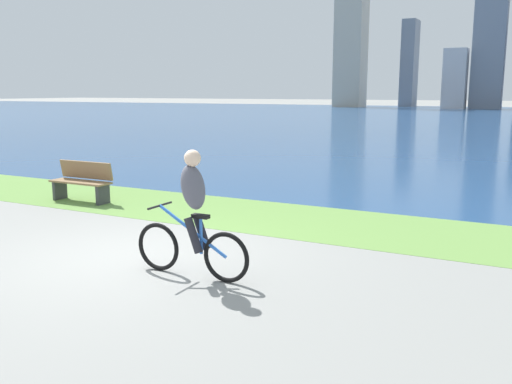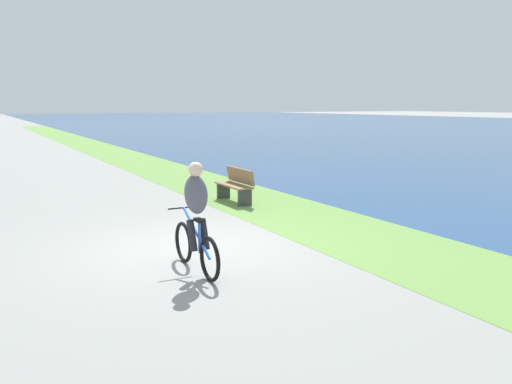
{
  "view_description": "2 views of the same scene",
  "coord_description": "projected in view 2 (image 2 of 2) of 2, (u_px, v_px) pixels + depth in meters",
  "views": [
    {
      "loc": [
        5.28,
        -6.33,
        2.46
      ],
      "look_at": [
        1.54,
        0.89,
        0.97
      ],
      "focal_mm": 38.71,
      "sensor_mm": 36.0,
      "label": 1
    },
    {
      "loc": [
        8.67,
        -3.34,
        2.57
      ],
      "look_at": [
        0.98,
        0.79,
        1.12
      ],
      "focal_mm": 37.19,
      "sensor_mm": 36.0,
      "label": 2
    }
  ],
  "objects": [
    {
      "name": "grass_strip_bayside",
      "position": [
        339.0,
        229.0,
        11.04
      ],
      "size": [
        120.0,
        2.73,
        0.01
      ],
      "primitive_type": "cube",
      "color": "#6B9947",
      "rests_on": "ground"
    },
    {
      "name": "ground_plane",
      "position": [
        192.0,
        249.0,
        9.51
      ],
      "size": [
        300.0,
        300.0,
        0.0
      ],
      "primitive_type": "plane",
      "color": "gray"
    },
    {
      "name": "cyclist_lead",
      "position": [
        196.0,
        219.0,
        8.08
      ],
      "size": [
        1.76,
        0.52,
        1.72
      ],
      "color": "black",
      "rests_on": "ground"
    },
    {
      "name": "bench_near_path",
      "position": [
        236.0,
        185.0,
        14.07
      ],
      "size": [
        1.5,
        0.47,
        0.9
      ],
      "color": "olive",
      "rests_on": "ground"
    }
  ]
}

